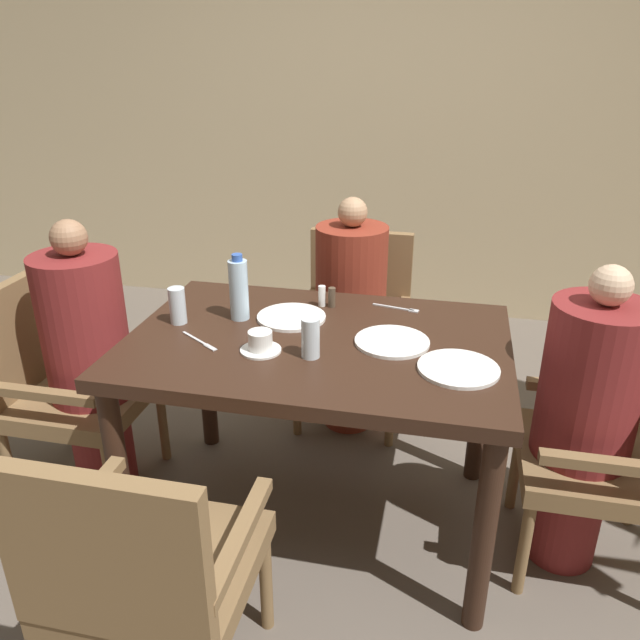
{
  "coord_description": "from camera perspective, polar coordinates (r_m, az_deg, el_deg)",
  "views": [
    {
      "loc": [
        0.43,
        -1.9,
        1.71
      ],
      "look_at": [
        0.0,
        0.04,
        0.83
      ],
      "focal_mm": 35.0,
      "sensor_mm": 36.0,
      "label": 1
    }
  ],
  "objects": [
    {
      "name": "knife_beside_plate",
      "position": [
        2.17,
        -10.85,
        -1.98
      ],
      "size": [
        0.17,
        0.12,
        0.0
      ],
      "color": "silver",
      "rests_on": "dining_table"
    },
    {
      "name": "diner_in_right_chair",
      "position": [
        2.27,
        22.99,
        -8.4
      ],
      "size": [
        0.32,
        0.32,
        1.11
      ],
      "color": "maroon",
      "rests_on": "ground_plane"
    },
    {
      "name": "diner_in_left_chair",
      "position": [
        2.58,
        -20.34,
        -3.48
      ],
      "size": [
        0.32,
        0.32,
        1.15
      ],
      "color": "maroon",
      "rests_on": "ground_plane"
    },
    {
      "name": "teacup_with_saucer",
      "position": [
        2.07,
        -5.47,
        -2.11
      ],
      "size": [
        0.14,
        0.14,
        0.07
      ],
      "color": "white",
      "rests_on": "dining_table"
    },
    {
      "name": "pepper_shaker",
      "position": [
        2.41,
        1.09,
        2.09
      ],
      "size": [
        0.03,
        0.03,
        0.08
      ],
      "color": "#4C3D2D",
      "rests_on": "dining_table"
    },
    {
      "name": "glass_tall_near",
      "position": [
        2.31,
        -12.9,
        1.29
      ],
      "size": [
        0.06,
        0.06,
        0.13
      ],
      "color": "silver",
      "rests_on": "dining_table"
    },
    {
      "name": "water_bottle",
      "position": [
        2.29,
        -7.44,
        2.83
      ],
      "size": [
        0.07,
        0.07,
        0.25
      ],
      "color": "silver",
      "rests_on": "dining_table"
    },
    {
      "name": "chair_near_corner",
      "position": [
        1.76,
        -15.72,
        -21.07
      ],
      "size": [
        0.5,
        0.5,
        0.89
      ],
      "color": "brown",
      "rests_on": "ground_plane"
    },
    {
      "name": "chair_right_side",
      "position": [
        2.34,
        26.04,
        -10.31
      ],
      "size": [
        0.5,
        0.5,
        0.89
      ],
      "color": "brown",
      "rests_on": "ground_plane"
    },
    {
      "name": "diner_in_far_chair",
      "position": [
        2.86,
        2.8,
        0.49
      ],
      "size": [
        0.32,
        0.32,
        1.12
      ],
      "color": "maroon",
      "rests_on": "ground_plane"
    },
    {
      "name": "chair_left_side",
      "position": [
        2.7,
        -22.55,
        -5.04
      ],
      "size": [
        0.5,
        0.5,
        0.89
      ],
      "color": "brown",
      "rests_on": "ground_plane"
    },
    {
      "name": "plate_dessert_center",
      "position": [
        2.14,
        6.6,
        -1.98
      ],
      "size": [
        0.26,
        0.26,
        0.01
      ],
      "color": "white",
      "rests_on": "dining_table"
    },
    {
      "name": "plate_main_left",
      "position": [
        2.0,
        12.54,
        -4.35
      ],
      "size": [
        0.26,
        0.26,
        0.01
      ],
      "color": "white",
      "rests_on": "dining_table"
    },
    {
      "name": "plate_main_right",
      "position": [
        2.31,
        -2.63,
        0.27
      ],
      "size": [
        0.26,
        0.26,
        0.01
      ],
      "color": "white",
      "rests_on": "dining_table"
    },
    {
      "name": "ground_plane",
      "position": [
        2.59,
        -0.22,
        -17.36
      ],
      "size": [
        16.0,
        16.0,
        0.0
      ],
      "primitive_type": "plane",
      "color": "#60564C"
    },
    {
      "name": "fork_beside_plate",
      "position": [
        2.42,
        7.37,
        1.04
      ],
      "size": [
        0.18,
        0.05,
        0.0
      ],
      "color": "silver",
      "rests_on": "dining_table"
    },
    {
      "name": "glass_tall_mid",
      "position": [
        2.01,
        -0.87,
        -1.65
      ],
      "size": [
        0.06,
        0.06,
        0.13
      ],
      "color": "silver",
      "rests_on": "dining_table"
    },
    {
      "name": "salt_shaker",
      "position": [
        2.41,
        0.17,
        2.21
      ],
      "size": [
        0.03,
        0.03,
        0.08
      ],
      "color": "white",
      "rests_on": "dining_table"
    },
    {
      "name": "dining_table",
      "position": [
        2.21,
        -0.25,
        -4.04
      ],
      "size": [
        1.31,
        0.89,
        0.78
      ],
      "color": "#331E14",
      "rests_on": "ground_plane"
    },
    {
      "name": "wall_back",
      "position": [
        4.16,
        6.87,
        19.44
      ],
      "size": [
        8.0,
        0.06,
        2.8
      ],
      "color": "#C6B289",
      "rests_on": "ground_plane"
    },
    {
      "name": "chair_far_side",
      "position": [
        3.03,
        3.22,
        0.01
      ],
      "size": [
        0.5,
        0.5,
        0.89
      ],
      "color": "brown",
      "rests_on": "ground_plane"
    }
  ]
}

